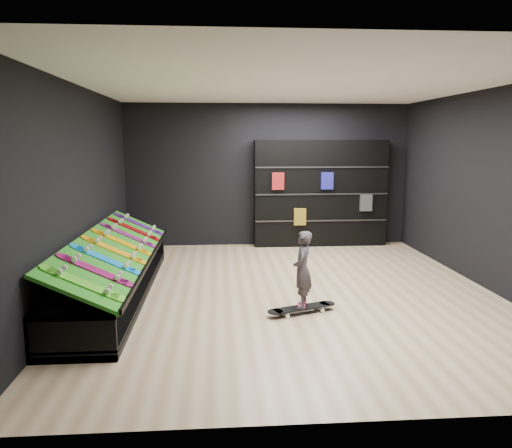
{
  "coord_description": "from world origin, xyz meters",
  "views": [
    {
      "loc": [
        -1.06,
        -7.11,
        2.23
      ],
      "look_at": [
        -0.5,
        0.2,
        1.0
      ],
      "focal_mm": 35.0,
      "sensor_mm": 36.0,
      "label": 1
    }
  ],
  "objects": [
    {
      "name": "wall_left",
      "position": [
        -3.0,
        0.0,
        1.5
      ],
      "size": [
        0.02,
        7.0,
        3.0
      ],
      "primitive_type": "cube",
      "color": "black",
      "rests_on": "ground"
    },
    {
      "name": "display_board_0",
      "position": [
        -2.49,
        -1.9,
        0.74
      ],
      "size": [
        0.93,
        0.22,
        0.5
      ],
      "primitive_type": null,
      "rotation": [
        0.0,
        0.44,
        0.0
      ],
      "color": "green",
      "rests_on": "turf_ramp"
    },
    {
      "name": "ceiling",
      "position": [
        0.0,
        0.0,
        3.0
      ],
      "size": [
        6.0,
        7.0,
        0.01
      ],
      "primitive_type": "cube",
      "color": "white",
      "rests_on": "ground"
    },
    {
      "name": "back_shelving",
      "position": [
        1.11,
        3.32,
        1.12
      ],
      "size": [
        2.81,
        0.33,
        2.24
      ],
      "primitive_type": "cube",
      "color": "black",
      "rests_on": "ground"
    },
    {
      "name": "display_board_3",
      "position": [
        -2.49,
        -0.27,
        0.74
      ],
      "size": [
        0.93,
        0.22,
        0.5
      ],
      "primitive_type": null,
      "rotation": [
        0.0,
        0.44,
        0.0
      ],
      "color": "orange",
      "rests_on": "turf_ramp"
    },
    {
      "name": "wall_right",
      "position": [
        3.0,
        0.0,
        1.5
      ],
      "size": [
        0.02,
        7.0,
        3.0
      ],
      "primitive_type": "cube",
      "color": "black",
      "rests_on": "ground"
    },
    {
      "name": "floor_skateboard",
      "position": [
        0.01,
        -0.94,
        0.04
      ],
      "size": [
        1.0,
        0.55,
        0.09
      ],
      "primitive_type": null,
      "rotation": [
        0.0,
        0.0,
        0.36
      ],
      "color": "black",
      "rests_on": "ground"
    },
    {
      "name": "wall_back",
      "position": [
        0.0,
        3.5,
        1.5
      ],
      "size": [
        6.0,
        0.02,
        3.0
      ],
      "primitive_type": "cube",
      "color": "black",
      "rests_on": "ground"
    },
    {
      "name": "display_board_1",
      "position": [
        -2.49,
        -1.36,
        0.74
      ],
      "size": [
        0.93,
        0.22,
        0.5
      ],
      "primitive_type": null,
      "rotation": [
        0.0,
        0.44,
        0.0
      ],
      "color": "#E5198C",
      "rests_on": "turf_ramp"
    },
    {
      "name": "display_board_7",
      "position": [
        -2.49,
        1.9,
        0.74
      ],
      "size": [
        0.93,
        0.22,
        0.5
      ],
      "primitive_type": null,
      "rotation": [
        0.0,
        0.44,
        0.0
      ],
      "color": "purple",
      "rests_on": "turf_ramp"
    },
    {
      "name": "child",
      "position": [
        0.01,
        -0.94,
        0.39
      ],
      "size": [
        0.21,
        0.26,
        0.6
      ],
      "primitive_type": "imported",
      "rotation": [
        0.0,
        0.0,
        -1.83
      ],
      "color": "black",
      "rests_on": "floor_skateboard"
    },
    {
      "name": "display_board_4",
      "position": [
        -2.49,
        0.27,
        0.74
      ],
      "size": [
        0.93,
        0.22,
        0.5
      ],
      "primitive_type": null,
      "rotation": [
        0.0,
        0.44,
        0.0
      ],
      "color": "yellow",
      "rests_on": "turf_ramp"
    },
    {
      "name": "floor",
      "position": [
        0.0,
        0.0,
        0.0
      ],
      "size": [
        6.0,
        7.0,
        0.01
      ],
      "primitive_type": "cube",
      "color": "tan",
      "rests_on": "ground"
    },
    {
      "name": "display_board_6",
      "position": [
        -2.49,
        1.36,
        0.74
      ],
      "size": [
        0.93,
        0.22,
        0.5
      ],
      "primitive_type": null,
      "rotation": [
        0.0,
        0.44,
        0.0
      ],
      "color": "red",
      "rests_on": "turf_ramp"
    },
    {
      "name": "turf_ramp",
      "position": [
        -2.5,
        0.0,
        0.71
      ],
      "size": [
        0.92,
        4.5,
        0.46
      ],
      "primitive_type": "cube",
      "rotation": [
        0.0,
        0.44,
        0.0
      ],
      "color": "#196710",
      "rests_on": "display_rack"
    },
    {
      "name": "wall_front",
      "position": [
        0.0,
        -3.5,
        1.5
      ],
      "size": [
        6.0,
        0.02,
        3.0
      ],
      "primitive_type": "cube",
      "color": "black",
      "rests_on": "ground"
    },
    {
      "name": "display_rack",
      "position": [
        -2.55,
        0.0,
        0.25
      ],
      "size": [
        0.9,
        4.5,
        0.5
      ],
      "primitive_type": null,
      "color": "black",
      "rests_on": "ground"
    },
    {
      "name": "display_board_2",
      "position": [
        -2.49,
        -0.81,
        0.74
      ],
      "size": [
        0.93,
        0.22,
        0.5
      ],
      "primitive_type": null,
      "rotation": [
        0.0,
        0.44,
        0.0
      ],
      "color": "blue",
      "rests_on": "turf_ramp"
    },
    {
      "name": "display_board_5",
      "position": [
        -2.49,
        0.81,
        0.74
      ],
      "size": [
        0.93,
        0.22,
        0.5
      ],
      "primitive_type": null,
      "rotation": [
        0.0,
        0.44,
        0.0
      ],
      "color": "#2626BF",
      "rests_on": "turf_ramp"
    }
  ]
}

